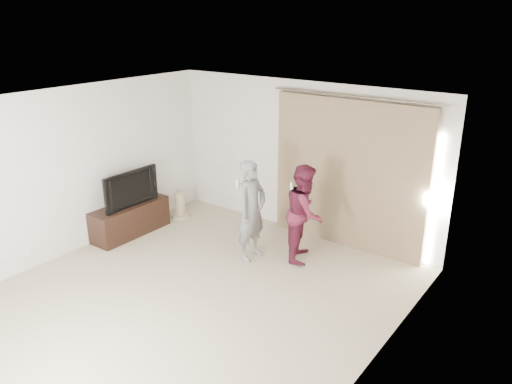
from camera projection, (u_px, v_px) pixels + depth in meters
floor at (193, 297)px, 6.75m from camera, size 5.50×5.50×0.00m
wall_back at (302, 159)px, 8.39m from camera, size 5.00×0.04×2.60m
wall_left at (70, 172)px, 7.70m from camera, size 0.04×5.50×2.60m
ceiling at (183, 105)px, 5.86m from camera, size 5.00×5.50×0.01m
curtain at (349, 175)px, 7.86m from camera, size 2.80×0.11×2.46m
tv_console at (130, 219)px, 8.58m from camera, size 0.48×1.40×0.54m
tv at (127, 187)px, 8.38m from camera, size 0.16×1.08×0.62m
scratching_post at (180, 207)px, 9.30m from camera, size 0.36×0.36×0.48m
person_man at (252, 210)px, 7.57m from camera, size 0.40×0.58×1.57m
person_woman at (305, 213)px, 7.58m from camera, size 0.81×0.90×1.51m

